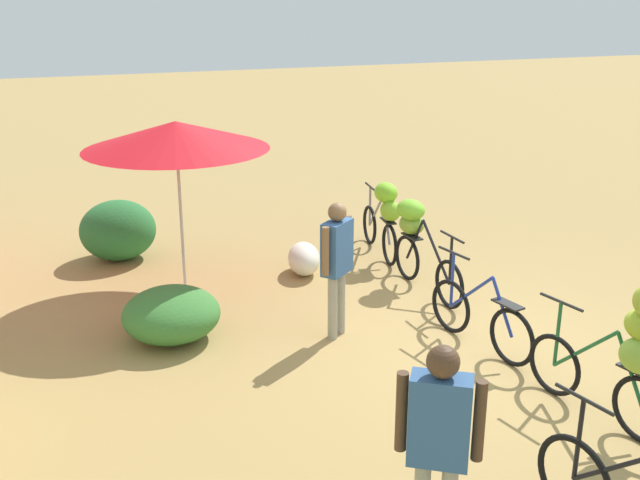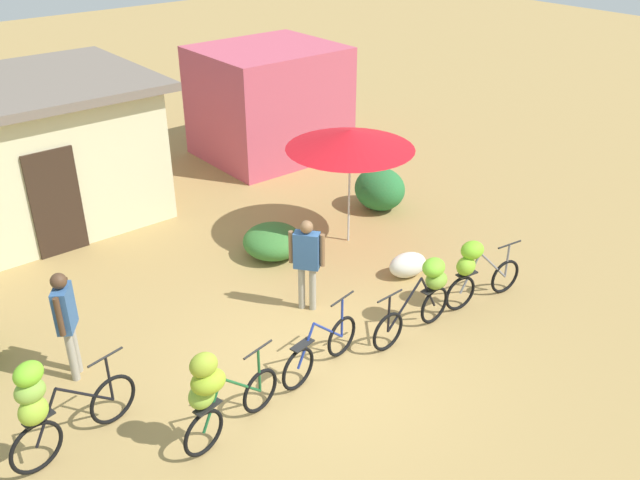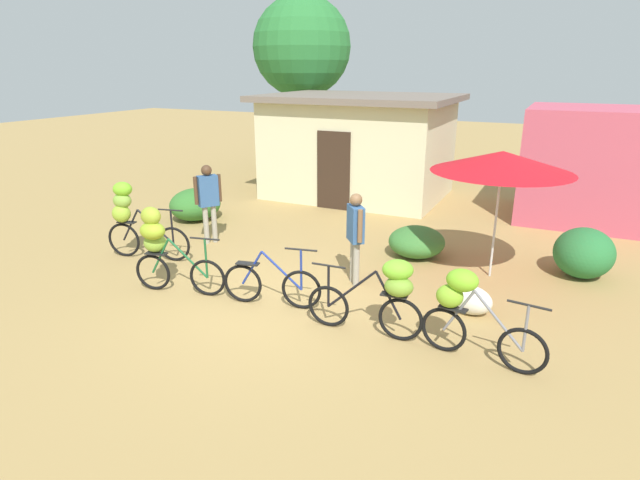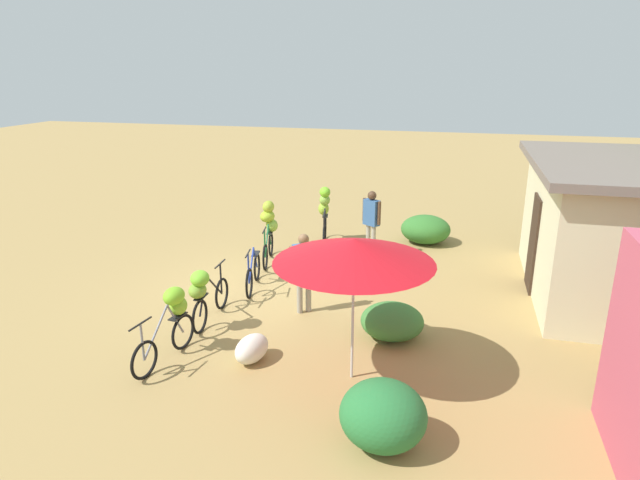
# 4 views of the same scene
# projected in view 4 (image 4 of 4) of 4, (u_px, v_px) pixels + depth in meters

# --- Properties ---
(ground_plane) EXTENTS (60.00, 60.00, 0.00)m
(ground_plane) POSITION_uv_depth(u_px,v_px,m) (259.00, 289.00, 11.66)
(ground_plane) COLOR #A5844C
(building_low) EXTENTS (5.20, 3.97, 2.80)m
(building_low) POSITION_uv_depth(u_px,v_px,m) (629.00, 230.00, 10.88)
(building_low) COLOR beige
(building_low) RESTS_ON ground
(hedge_bush_front_left) EXTENTS (1.15, 1.31, 0.76)m
(hedge_bush_front_left) POSITION_uv_depth(u_px,v_px,m) (426.00, 229.00, 14.56)
(hedge_bush_front_left) COLOR #34732D
(hedge_bush_front_left) RESTS_ON ground
(hedge_bush_front_right) EXTENTS (1.09, 1.10, 0.59)m
(hedge_bush_front_right) POSITION_uv_depth(u_px,v_px,m) (392.00, 321.00, 9.54)
(hedge_bush_front_right) COLOR #397733
(hedge_bush_front_right) RESTS_ON ground
(hedge_bush_mid) EXTENTS (1.01, 1.09, 0.88)m
(hedge_bush_mid) POSITION_uv_depth(u_px,v_px,m) (383.00, 415.00, 6.74)
(hedge_bush_mid) COLOR #287136
(hedge_bush_mid) RESTS_ON ground
(market_umbrella) EXTENTS (2.35, 2.35, 2.22)m
(market_umbrella) POSITION_uv_depth(u_px,v_px,m) (354.00, 251.00, 7.76)
(market_umbrella) COLOR beige
(market_umbrella) RESTS_ON ground
(bicycle_leftmost) EXTENTS (1.71, 0.54, 1.49)m
(bicycle_leftmost) POSITION_uv_depth(u_px,v_px,m) (324.00, 212.00, 14.47)
(bicycle_leftmost) COLOR black
(bicycle_leftmost) RESTS_ON ground
(bicycle_near_pile) EXTENTS (1.58, 0.49, 1.44)m
(bicycle_near_pile) POSITION_uv_depth(u_px,v_px,m) (269.00, 226.00, 13.23)
(bicycle_near_pile) COLOR black
(bicycle_near_pile) RESTS_ON ground
(bicycle_center_loaded) EXTENTS (1.57, 0.35, 0.98)m
(bicycle_center_loaded) POSITION_uv_depth(u_px,v_px,m) (253.00, 273.00, 11.58)
(bicycle_center_loaded) COLOR black
(bicycle_center_loaded) RESTS_ON ground
(bicycle_by_shop) EXTENTS (1.67, 0.44, 1.15)m
(bicycle_by_shop) POSITION_uv_depth(u_px,v_px,m) (204.00, 291.00, 9.78)
(bicycle_by_shop) COLOR black
(bicycle_by_shop) RESTS_ON ground
(bicycle_rightmost) EXTENTS (1.59, 0.36, 1.18)m
(bicycle_rightmost) POSITION_uv_depth(u_px,v_px,m) (171.00, 317.00, 8.78)
(bicycle_rightmost) COLOR black
(bicycle_rightmost) RESTS_ON ground
(produce_sack) EXTENTS (0.78, 0.59, 0.44)m
(produce_sack) POSITION_uv_depth(u_px,v_px,m) (252.00, 349.00, 8.77)
(produce_sack) COLOR silver
(produce_sack) RESTS_ON ground
(person_vendor) EXTENTS (0.39, 0.50, 1.65)m
(person_vendor) POSITION_uv_depth(u_px,v_px,m) (371.00, 217.00, 13.39)
(person_vendor) COLOR gray
(person_vendor) RESTS_ON ground
(person_bystander) EXTENTS (0.41, 0.47, 1.58)m
(person_bystander) POSITION_uv_depth(u_px,v_px,m) (304.00, 265.00, 10.30)
(person_bystander) COLOR gray
(person_bystander) RESTS_ON ground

